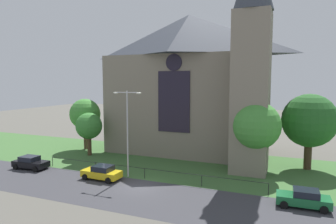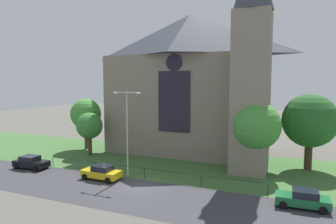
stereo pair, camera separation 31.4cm
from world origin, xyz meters
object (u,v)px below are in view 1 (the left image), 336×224
(church_building, at_px, (192,82))
(streetlamp_near, at_px, (127,123))
(tree_left_near, at_px, (89,126))
(parked_car_green, at_px, (304,198))
(parked_car_yellow, at_px, (102,172))
(parked_car_black, at_px, (31,163))
(tree_right_far, at_px, (309,121))
(tree_left_far, at_px, (85,114))
(tree_right_near, at_px, (256,126))

(church_building, relative_size, streetlamp_near, 2.77)
(tree_left_near, height_order, parked_car_green, tree_left_near)
(parked_car_yellow, bearing_deg, parked_car_black, 0.83)
(tree_right_far, bearing_deg, parked_car_green, -93.67)
(streetlamp_near, xyz_separation_m, parked_car_green, (17.51, -1.57, -5.12))
(church_building, height_order, tree_left_near, church_building)
(tree_right_far, height_order, parked_car_black, tree_right_far)
(parked_car_black, distance_m, parked_car_yellow, 10.14)
(church_building, distance_m, tree_left_near, 16.01)
(streetlamp_near, bearing_deg, tree_left_far, 143.53)
(tree_left_far, bearing_deg, streetlamp_near, -36.47)
(tree_right_near, distance_m, parked_car_black, 26.62)
(tree_left_far, distance_m, tree_right_far, 31.11)
(parked_car_black, bearing_deg, parked_car_yellow, -3.11)
(tree_left_far, distance_m, parked_car_green, 32.58)
(tree_left_far, xyz_separation_m, tree_left_near, (2.98, -3.08, -1.23))
(tree_right_near, xyz_separation_m, parked_car_yellow, (-14.88, -7.86, -4.73))
(church_building, relative_size, tree_right_far, 2.91)
(parked_car_yellow, bearing_deg, tree_left_near, -45.51)
(streetlamp_near, distance_m, parked_car_yellow, 5.85)
(tree_left_near, height_order, parked_car_yellow, tree_left_near)
(tree_left_far, distance_m, parked_car_black, 12.17)
(tree_right_far, distance_m, parked_car_green, 13.19)
(tree_left_far, bearing_deg, tree_right_near, -7.77)
(parked_car_black, xyz_separation_m, parked_car_green, (29.75, 0.21, 0.00))
(tree_right_near, height_order, parked_car_black, tree_right_near)
(church_building, bearing_deg, tree_left_far, -163.21)
(tree_left_far, relative_size, streetlamp_near, 0.82)
(tree_left_far, relative_size, parked_car_black, 1.81)
(parked_car_black, relative_size, parked_car_green, 1.00)
(tree_left_far, distance_m, tree_left_near, 4.46)
(church_building, xyz_separation_m, tree_right_near, (10.03, -8.18, -4.79))
(tree_left_near, distance_m, tree_right_far, 28.47)
(tree_right_near, relative_size, parked_car_green, 1.92)
(tree_left_near, xyz_separation_m, parked_car_yellow, (7.73, -8.27, -3.39))
(tree_left_far, bearing_deg, tree_left_near, -45.99)
(tree_right_far, bearing_deg, tree_left_near, -171.46)
(tree_right_far, distance_m, streetlamp_near, 21.14)
(streetlamp_near, relative_size, parked_car_green, 2.20)
(church_building, relative_size, parked_car_yellow, 6.13)
(church_building, bearing_deg, parked_car_yellow, -106.83)
(tree_right_near, height_order, parked_car_yellow, tree_right_near)
(tree_right_near, bearing_deg, parked_car_yellow, -152.17)
(tree_left_near, xyz_separation_m, tree_right_far, (28.11, 4.22, 1.64))
(tree_left_far, distance_m, streetlamp_near, 15.93)
(tree_left_near, distance_m, parked_car_green, 28.66)
(tree_right_near, bearing_deg, tree_left_far, 172.23)
(tree_right_far, bearing_deg, tree_left_far, -177.90)
(tree_left_near, relative_size, tree_right_near, 0.73)
(streetlamp_near, xyz_separation_m, parked_car_yellow, (-2.10, -1.88, -5.12))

